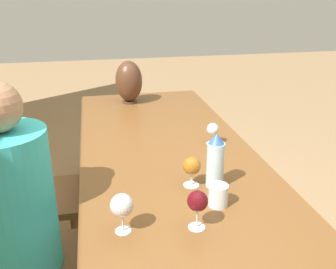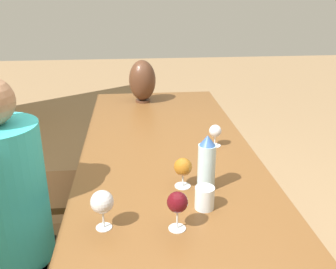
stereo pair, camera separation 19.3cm
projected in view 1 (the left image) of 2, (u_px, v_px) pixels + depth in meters
The scene contains 11 objects.
dining_table at pixel (179, 186), 1.77m from camera, with size 2.83×0.91×0.74m.
water_bottle at pixel (215, 161), 1.60m from camera, with size 0.08×0.08×0.25m.
water_tumbler at pixel (218, 195), 1.48m from camera, with size 0.08×0.08×0.09m.
vase at pixel (129, 81), 2.74m from camera, with size 0.20×0.20×0.31m.
wine_glass_1 at pixel (213, 130), 2.05m from camera, with size 0.07×0.07×0.12m.
wine_glass_3 at pixel (122, 206), 1.30m from camera, with size 0.08×0.08×0.15m.
wine_glass_4 at pixel (192, 166), 1.61m from camera, with size 0.08×0.08×0.14m.
wine_glass_5 at pixel (198, 202), 1.32m from camera, with size 0.08×0.08×0.15m.
chair_near at pixel (5, 261), 1.57m from camera, with size 0.44×0.44×0.91m.
chair_far at pixel (25, 192), 2.09m from camera, with size 0.44×0.44×0.91m.
person_near at pixel (19, 222), 1.51m from camera, with size 0.33×0.33×1.26m.
Camera 1 is at (-1.51, 0.36, 1.57)m, focal length 40.00 mm.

